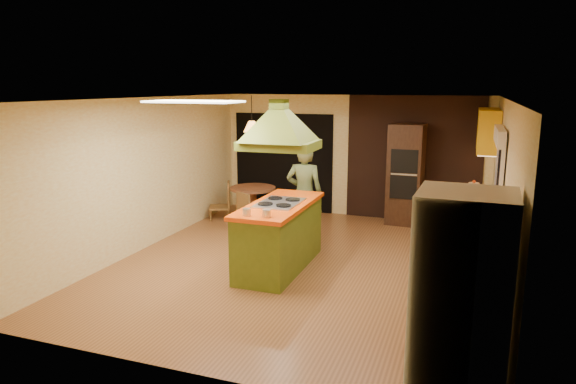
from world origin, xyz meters
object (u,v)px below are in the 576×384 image
at_px(refrigerator, 460,302).
at_px(dining_table, 253,197).
at_px(man, 304,194).
at_px(wall_oven, 406,174).
at_px(canister_large, 473,190).
at_px(kitchen_island, 279,235).

distance_m(refrigerator, dining_table, 6.47).
distance_m(man, wall_oven, 2.37).
bearing_deg(canister_large, man, -172.54).
height_order(man, canister_large, man).
distance_m(kitchen_island, dining_table, 2.80).
bearing_deg(man, dining_table, -43.59).
height_order(wall_oven, dining_table, wall_oven).
relative_size(kitchen_island, dining_table, 2.18).
bearing_deg(kitchen_island, man, 92.13).
bearing_deg(man, refrigerator, 116.21).
height_order(kitchen_island, canister_large, canister_large).
xyz_separation_m(kitchen_island, man, (-0.05, 1.35, 0.36)).
relative_size(dining_table, canister_large, 3.73).
bearing_deg(man, wall_oven, -136.10).
distance_m(refrigerator, canister_large, 4.34).
distance_m(wall_oven, canister_large, 1.95).
bearing_deg(dining_table, canister_large, -9.28).
xyz_separation_m(wall_oven, canister_large, (1.25, -1.49, 0.06)).
height_order(wall_oven, canister_large, wall_oven).
height_order(refrigerator, wall_oven, wall_oven).
distance_m(man, dining_table, 1.80).
relative_size(man, refrigerator, 0.92).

